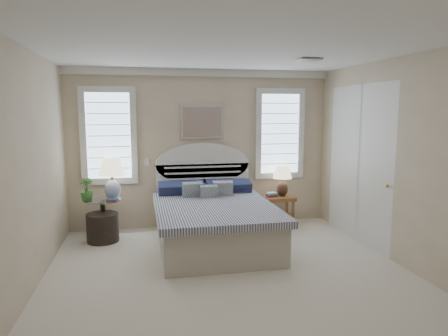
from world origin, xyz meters
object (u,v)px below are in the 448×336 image
(side_table_left, at_px, (103,215))
(floor_pot, at_px, (103,227))
(bed, at_px, (213,219))
(lamp_left, at_px, (112,174))
(nightstand_right, at_px, (279,204))
(lamp_right, at_px, (282,177))

(side_table_left, distance_m, floor_pot, 0.23)
(bed, distance_m, lamp_left, 1.74)
(nightstand_right, height_order, lamp_right, lamp_right)
(floor_pot, bearing_deg, nightstand_right, 4.89)
(side_table_left, relative_size, floor_pot, 1.30)
(floor_pot, bearing_deg, side_table_left, 89.58)
(nightstand_right, xyz_separation_m, floor_pot, (-2.95, -0.25, -0.17))
(bed, height_order, floor_pot, bed)
(side_table_left, xyz_separation_m, nightstand_right, (2.95, 0.10, -0.00))
(floor_pot, height_order, lamp_right, lamp_right)
(bed, distance_m, nightstand_right, 1.47)
(floor_pot, relative_size, lamp_right, 0.90)
(bed, bearing_deg, side_table_left, 160.26)
(side_table_left, relative_size, lamp_right, 1.16)
(nightstand_right, bearing_deg, floor_pot, -175.11)
(side_table_left, bearing_deg, floor_pot, -90.42)
(side_table_left, bearing_deg, nightstand_right, 1.94)
(side_table_left, height_order, lamp_left, lamp_left)
(lamp_right, bearing_deg, floor_pot, -174.57)
(lamp_left, bearing_deg, nightstand_right, 1.79)
(floor_pot, xyz_separation_m, lamp_right, (3.01, 0.29, 0.64))
(side_table_left, distance_m, lamp_right, 3.05)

